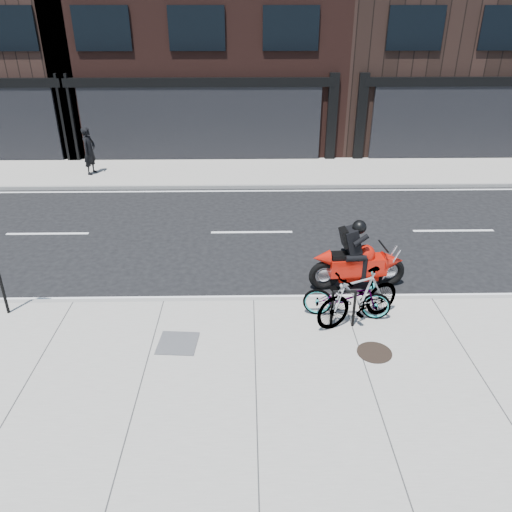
{
  "coord_description": "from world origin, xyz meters",
  "views": [
    {
      "loc": [
        -0.12,
        -11.46,
        6.01
      ],
      "look_at": [
        0.07,
        -1.34,
        0.9
      ],
      "focal_mm": 35.0,
      "sensor_mm": 36.0,
      "label": 1
    }
  ],
  "objects_px": {
    "utility_grate": "(178,343)",
    "bike_rack": "(343,305)",
    "motorcycle": "(362,260)",
    "pedestrian": "(89,151)",
    "bicycle_rear": "(359,297)",
    "bicycle_front": "(347,297)",
    "manhole_cover": "(374,352)"
  },
  "relations": [
    {
      "from": "bicycle_rear",
      "to": "utility_grate",
      "type": "relative_size",
      "value": 2.62
    },
    {
      "from": "bicycle_front",
      "to": "bicycle_rear",
      "type": "xyz_separation_m",
      "value": [
        0.19,
        -0.19,
        0.12
      ]
    },
    {
      "from": "bike_rack",
      "to": "utility_grate",
      "type": "relative_size",
      "value": 1.12
    },
    {
      "from": "bike_rack",
      "to": "motorcycle",
      "type": "distance_m",
      "value": 1.95
    },
    {
      "from": "bike_rack",
      "to": "utility_grate",
      "type": "distance_m",
      "value": 3.36
    },
    {
      "from": "bicycle_rear",
      "to": "utility_grate",
      "type": "distance_m",
      "value": 3.73
    },
    {
      "from": "pedestrian",
      "to": "bicycle_front",
      "type": "bearing_deg",
      "value": -126.28
    },
    {
      "from": "motorcycle",
      "to": "pedestrian",
      "type": "height_order",
      "value": "pedestrian"
    },
    {
      "from": "utility_grate",
      "to": "bicycle_rear",
      "type": "bearing_deg",
      "value": 10.99
    },
    {
      "from": "bicycle_rear",
      "to": "motorcycle",
      "type": "bearing_deg",
      "value": 140.73
    },
    {
      "from": "motorcycle",
      "to": "manhole_cover",
      "type": "relative_size",
      "value": 3.5
    },
    {
      "from": "manhole_cover",
      "to": "utility_grate",
      "type": "distance_m",
      "value": 3.77
    },
    {
      "from": "bike_rack",
      "to": "bicycle_front",
      "type": "relative_size",
      "value": 0.47
    },
    {
      "from": "manhole_cover",
      "to": "bike_rack",
      "type": "bearing_deg",
      "value": 117.69
    },
    {
      "from": "bicycle_front",
      "to": "manhole_cover",
      "type": "distance_m",
      "value": 1.38
    },
    {
      "from": "bicycle_rear",
      "to": "pedestrian",
      "type": "bearing_deg",
      "value": -166.17
    },
    {
      "from": "utility_grate",
      "to": "manhole_cover",
      "type": "bearing_deg",
      "value": -5.47
    },
    {
      "from": "utility_grate",
      "to": "motorcycle",
      "type": "bearing_deg",
      "value": 30.08
    },
    {
      "from": "bicycle_rear",
      "to": "utility_grate",
      "type": "xyz_separation_m",
      "value": [
        -3.62,
        -0.7,
        -0.58
      ]
    },
    {
      "from": "bicycle_rear",
      "to": "manhole_cover",
      "type": "xyz_separation_m",
      "value": [
        0.14,
        -1.06,
        -0.58
      ]
    },
    {
      "from": "bicycle_rear",
      "to": "manhole_cover",
      "type": "height_order",
      "value": "bicycle_rear"
    },
    {
      "from": "manhole_cover",
      "to": "motorcycle",
      "type": "bearing_deg",
      "value": 84.05
    },
    {
      "from": "pedestrian",
      "to": "utility_grate",
      "type": "height_order",
      "value": "pedestrian"
    },
    {
      "from": "utility_grate",
      "to": "bicycle_front",
      "type": "bearing_deg",
      "value": 14.63
    },
    {
      "from": "motorcycle",
      "to": "utility_grate",
      "type": "xyz_separation_m",
      "value": [
        -4.04,
        -2.34,
        -0.56
      ]
    },
    {
      "from": "bicycle_rear",
      "to": "motorcycle",
      "type": "distance_m",
      "value": 1.69
    },
    {
      "from": "pedestrian",
      "to": "manhole_cover",
      "type": "relative_size",
      "value": 2.7
    },
    {
      "from": "bike_rack",
      "to": "bicycle_rear",
      "type": "height_order",
      "value": "bicycle_rear"
    },
    {
      "from": "motorcycle",
      "to": "pedestrian",
      "type": "bearing_deg",
      "value": 129.94
    },
    {
      "from": "bike_rack",
      "to": "bicycle_front",
      "type": "xyz_separation_m",
      "value": [
        0.14,
        0.35,
        -0.02
      ]
    },
    {
      "from": "motorcycle",
      "to": "manhole_cover",
      "type": "height_order",
      "value": "motorcycle"
    },
    {
      "from": "utility_grate",
      "to": "bike_rack",
      "type": "bearing_deg",
      "value": 9.32
    }
  ]
}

